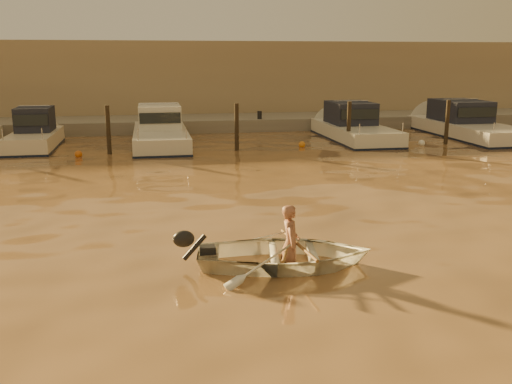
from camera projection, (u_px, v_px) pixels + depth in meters
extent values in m
plane|color=brown|center=(354.00, 260.00, 11.25)|extent=(160.00, 160.00, 0.00)
imported|color=white|center=(285.00, 254.00, 10.88)|extent=(3.63, 2.83, 0.69)
imported|color=#99604C|center=(290.00, 243.00, 10.84)|extent=(0.43, 0.59, 1.50)
cylinder|color=brown|center=(298.00, 244.00, 10.85)|extent=(0.19, 2.10, 0.13)
cylinder|color=brown|center=(288.00, 245.00, 10.84)|extent=(0.72, 2.01, 0.13)
cylinder|color=#2D2319|center=(108.00, 132.00, 23.25)|extent=(0.18, 0.18, 2.20)
cylinder|color=#2D2319|center=(237.00, 129.00, 24.20)|extent=(0.18, 0.18, 2.20)
cylinder|color=#2D2319|center=(349.00, 127.00, 25.10)|extent=(0.18, 0.18, 2.20)
cylinder|color=#2D2319|center=(447.00, 124.00, 25.95)|extent=(0.18, 0.18, 2.20)
sphere|color=#CD5E18|center=(78.00, 154.00, 22.80)|extent=(0.30, 0.30, 0.30)
sphere|color=white|center=(180.00, 154.00, 22.96)|extent=(0.30, 0.30, 0.30)
sphere|color=orange|center=(302.00, 145.00, 25.28)|extent=(0.30, 0.30, 0.30)
sphere|color=white|center=(422.00, 143.00, 25.73)|extent=(0.30, 0.30, 0.30)
cube|color=gray|center=(219.00, 126.00, 31.77)|extent=(52.00, 4.00, 1.00)
cube|color=#9E8466|center=(208.00, 81.00, 36.51)|extent=(46.00, 7.00, 4.80)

